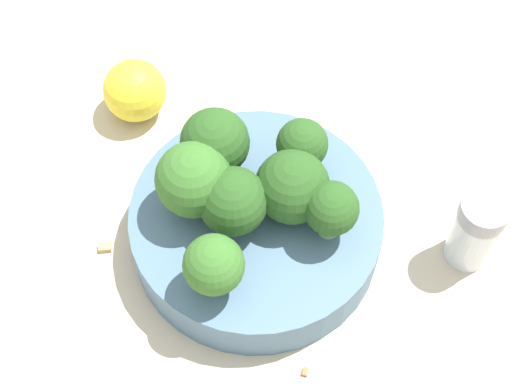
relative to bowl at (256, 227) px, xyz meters
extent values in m
plane|color=beige|center=(0.00, 0.00, -0.02)|extent=(3.00, 3.00, 0.00)
cylinder|color=slate|center=(0.00, 0.00, 0.00)|extent=(0.19, 0.19, 0.04)
cylinder|color=#84AD66|center=(0.05, -0.01, 0.03)|extent=(0.01, 0.01, 0.03)
sphere|color=#28511E|center=(0.05, -0.01, 0.05)|extent=(0.04, 0.04, 0.04)
cylinder|color=#8EB770|center=(-0.01, 0.01, 0.03)|extent=(0.02, 0.02, 0.02)
sphere|color=#28511E|center=(-0.01, 0.01, 0.05)|extent=(0.05, 0.05, 0.05)
cylinder|color=#8EB770|center=(0.01, -0.05, 0.03)|extent=(0.02, 0.02, 0.02)
sphere|color=#28511E|center=(0.01, -0.05, 0.05)|extent=(0.04, 0.04, 0.04)
cylinder|color=#84AD66|center=(0.02, 0.04, 0.03)|extent=(0.02, 0.02, 0.03)
sphere|color=#28511E|center=(0.02, 0.04, 0.06)|extent=(0.05, 0.05, 0.05)
cylinder|color=#84AD66|center=(0.02, -0.02, 0.03)|extent=(0.03, 0.03, 0.02)
sphere|color=#28511E|center=(0.02, -0.02, 0.05)|extent=(0.05, 0.05, 0.05)
cylinder|color=#7A9E5B|center=(-0.01, 0.04, 0.03)|extent=(0.02, 0.02, 0.03)
sphere|color=#386B28|center=(-0.01, 0.04, 0.06)|extent=(0.05, 0.05, 0.05)
cylinder|color=#84AD66|center=(-0.06, 0.00, 0.03)|extent=(0.02, 0.02, 0.02)
sphere|color=#386B28|center=(-0.06, 0.00, 0.05)|extent=(0.04, 0.04, 0.04)
cylinder|color=silver|center=(0.06, -0.15, 0.01)|extent=(0.03, 0.03, 0.06)
cylinder|color=gray|center=(0.06, -0.15, 0.04)|extent=(0.04, 0.04, 0.02)
sphere|color=yellow|center=(0.07, 0.14, 0.01)|extent=(0.05, 0.05, 0.05)
cube|color=olive|center=(-0.08, -0.08, -0.02)|extent=(0.01, 0.00, 0.01)
cube|color=tan|center=(-0.06, 0.10, -0.02)|extent=(0.01, 0.01, 0.01)
camera|label=1|loc=(-0.28, -0.14, 0.56)|focal=60.00mm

